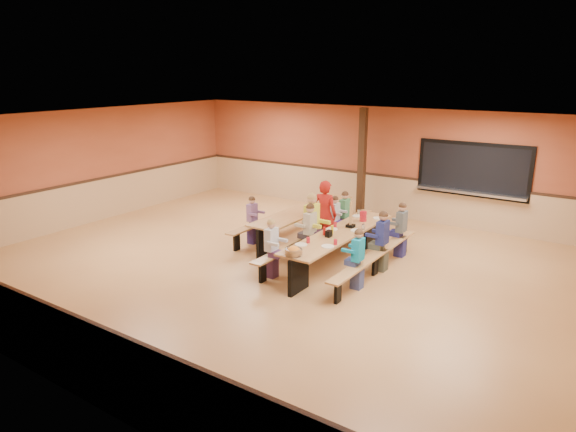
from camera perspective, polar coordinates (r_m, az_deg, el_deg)
The scene contains 23 objects.
ground at distance 10.78m, azimuth -1.52°, elevation -5.63°, with size 12.00×12.00×0.00m, color #A16C3D.
room_envelope at distance 10.54m, azimuth -1.55°, elevation -2.14°, with size 12.04×10.04×3.02m.
kitchen_pass_through at distance 13.73m, azimuth 19.84°, elevation 4.62°, with size 2.78×0.28×1.38m.
structural_post at distance 14.14m, azimuth 8.21°, elevation 5.76°, with size 0.18×0.18×3.00m, color black.
cafeteria_table_main at distance 10.66m, azimuth 5.70°, elevation -2.93°, with size 1.91×3.70×0.74m.
cafeteria_table_second at distance 12.35m, azimuth 1.78°, elevation -0.22°, with size 1.91×3.70×0.74m.
seated_child_white_left at distance 10.05m, azimuth -1.85°, elevation -3.66°, with size 0.35×0.29×1.18m, color silver, non-canonical shape.
seated_adult_yellow at distance 11.21m, azimuth 2.64°, elevation -1.03°, with size 0.45×0.37×1.38m, color yellow, non-canonical shape.
seated_child_grey_left at distance 12.11m, azimuth 5.20°, elevation -0.43°, with size 0.33×0.27×1.12m, color silver, non-canonical shape.
seated_child_teal_right at distance 9.62m, azimuth 7.76°, elevation -4.81°, with size 0.34×0.28×1.15m, color #0F7CA2, non-canonical shape.
seated_child_navy_right at distance 10.54m, azimuth 10.41°, elevation -2.81°, with size 0.38×0.31×1.24m, color navy, non-canonical shape.
seated_child_char_right at distance 11.44m, azimuth 12.46°, elevation -1.54°, with size 0.36×0.30×1.20m, color #454C4F, non-canonical shape.
seated_child_purple_sec at distance 12.04m, azimuth -3.99°, elevation -0.50°, with size 0.33×0.27×1.13m, color #724E7C, non-canonical shape.
seated_child_green_sec at distance 12.36m, azimuth 6.28°, elevation 0.00°, with size 0.35×0.29×1.17m, color #3F8252, non-canonical shape.
seated_child_tan_sec at distance 11.04m, azimuth 2.45°, elevation -1.76°, with size 0.37×0.30×1.21m, color #BBB192, non-canonical shape.
standing_woman at distance 11.72m, azimuth 4.10°, elevation 0.19°, with size 0.58×0.38×1.58m, color #A81813.
punch_pitcher at distance 11.42m, azimuth 8.35°, elevation -0.03°, with size 0.16×0.16×0.22m, color #B31724.
chip_bowl at distance 9.25m, azimuth 0.63°, elevation -3.95°, with size 0.32×0.32×0.15m, color orange, non-canonical shape.
napkin_dispenser at distance 10.29m, azimuth 4.56°, elevation -1.97°, with size 0.10×0.14×0.13m, color black.
condiment_mustard at distance 10.49m, azimuth 4.93°, elevation -1.50°, with size 0.06×0.06×0.17m, color yellow.
condiment_ketchup at distance 10.38m, azimuth 4.04°, elevation -1.68°, with size 0.06×0.06×0.17m, color #B2140F.
table_paddle at distance 10.94m, azimuth 6.98°, elevation -0.56°, with size 0.16×0.16×0.56m.
place_settings at distance 10.58m, azimuth 5.74°, elevation -1.55°, with size 0.65×3.30×0.11m, color beige, non-canonical shape.
Camera 1 is at (5.83, -8.15, 3.96)m, focal length 32.00 mm.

